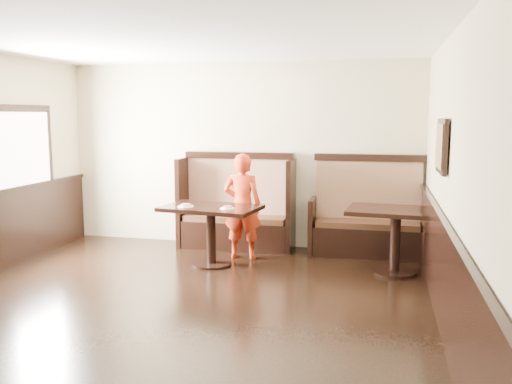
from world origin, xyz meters
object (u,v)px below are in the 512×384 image
(booth_main, at_px, (237,213))
(booth_neighbor, at_px, (367,222))
(table_main, at_px, (211,220))
(child, at_px, (243,206))
(table_neighbor, at_px, (396,225))

(booth_main, xyz_separation_m, booth_neighbor, (1.95, -0.00, -0.05))
(table_main, bearing_deg, child, 61.79)
(table_main, distance_m, table_neighbor, 2.41)
(booth_main, relative_size, table_main, 1.28)
(child, bearing_deg, table_main, 53.98)
(booth_main, bearing_deg, booth_neighbor, -0.05)
(table_neighbor, relative_size, child, 0.85)
(table_main, bearing_deg, booth_main, 93.90)
(booth_neighbor, relative_size, table_neighbor, 1.30)
(table_neighbor, xyz_separation_m, child, (-2.08, 0.29, 0.12))
(booth_main, height_order, table_main, booth_main)
(table_main, bearing_deg, booth_neighbor, 35.55)
(booth_neighbor, bearing_deg, child, -160.32)
(booth_main, relative_size, booth_neighbor, 1.06)
(booth_main, relative_size, child, 1.18)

